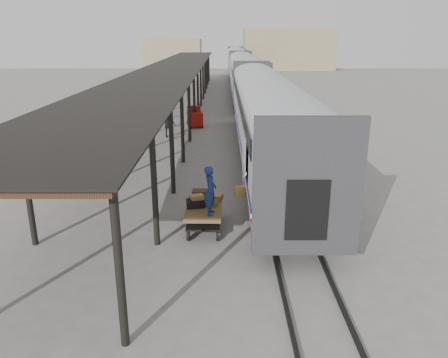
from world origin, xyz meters
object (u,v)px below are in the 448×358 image
object	(u,v)px
porter	(210,190)
luggage_tug	(195,118)
baggage_cart	(204,212)
pedestrian	(168,125)

from	to	relation	value
porter	luggage_tug	bearing A→B (deg)	7.08
baggage_cart	porter	world-z (taller)	porter
baggage_cart	luggage_tug	distance (m)	18.79
luggage_tug	pedestrian	size ratio (longest dim) A/B	1.09
porter	pedestrian	world-z (taller)	porter
baggage_cart	luggage_tug	size ratio (longest dim) A/B	1.29
baggage_cart	pedestrian	world-z (taller)	pedestrian
baggage_cart	luggage_tug	xyz separation A→B (m)	(-1.52, 18.73, 0.04)
pedestrian	luggage_tug	bearing A→B (deg)	-107.26
baggage_cart	pedestrian	distance (m)	15.27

